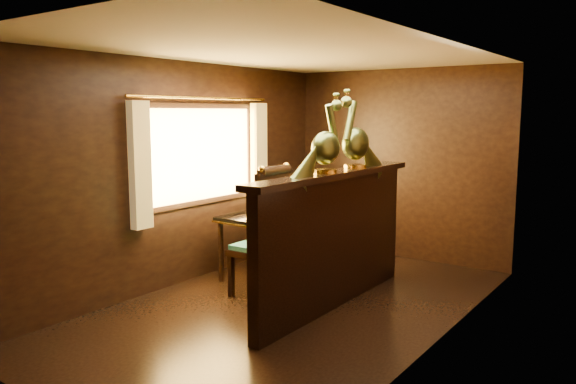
% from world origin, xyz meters
% --- Properties ---
extents(ground, '(5.00, 5.00, 0.00)m').
position_xyz_m(ground, '(0.00, 0.00, 0.00)').
color(ground, black).
rests_on(ground, ground).
extents(room_shell, '(3.04, 5.04, 2.52)m').
position_xyz_m(room_shell, '(-0.09, 0.02, 1.58)').
color(room_shell, black).
rests_on(room_shell, ground).
extents(partition, '(0.26, 2.70, 1.36)m').
position_xyz_m(partition, '(0.32, 0.30, 0.71)').
color(partition, black).
rests_on(partition, ground).
extents(dining_table, '(0.81, 1.30, 0.95)m').
position_xyz_m(dining_table, '(-0.84, 0.83, 0.68)').
color(dining_table, black).
rests_on(dining_table, ground).
extents(chair_left, '(0.51, 0.56, 1.42)m').
position_xyz_m(chair_left, '(-0.37, 0.11, 0.74)').
color(chair_left, black).
rests_on(chair_left, ground).
extents(chair_right, '(0.52, 0.54, 1.31)m').
position_xyz_m(chair_right, '(-0.03, 0.63, 0.68)').
color(chair_right, black).
rests_on(chair_right, ground).
extents(peacock_left, '(0.24, 0.64, 0.76)m').
position_xyz_m(peacock_left, '(0.33, 0.11, 1.74)').
color(peacock_left, '#194B31').
rests_on(peacock_left, partition).
extents(peacock_right, '(0.25, 0.67, 0.80)m').
position_xyz_m(peacock_right, '(0.33, 0.69, 1.76)').
color(peacock_right, '#194B31').
rests_on(peacock_right, partition).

